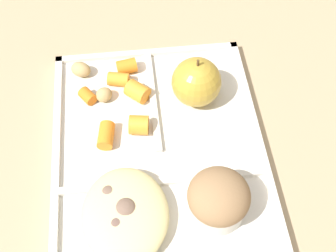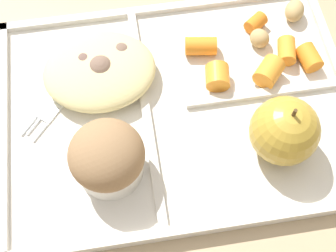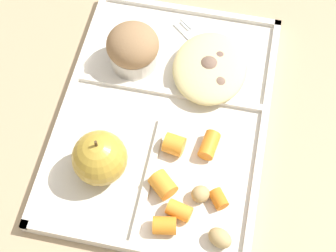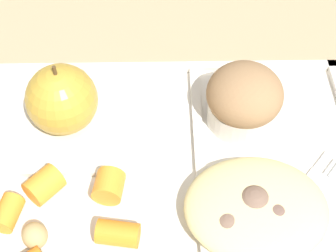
{
  "view_description": "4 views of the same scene",
  "coord_description": "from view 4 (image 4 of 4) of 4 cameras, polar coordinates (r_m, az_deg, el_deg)",
  "views": [
    {
      "loc": [
        0.31,
        -0.02,
        0.55
      ],
      "look_at": [
        -0.02,
        0.01,
        0.07
      ],
      "focal_mm": 48.32,
      "sensor_mm": 36.0,
      "label": 1
    },
    {
      "loc": [
        0.05,
        0.24,
        0.46
      ],
      "look_at": [
        0.02,
        0.05,
        0.07
      ],
      "focal_mm": 48.11,
      "sensor_mm": 36.0,
      "label": 2
    },
    {
      "loc": [
        -0.37,
        -0.08,
        0.66
      ],
      "look_at": [
        -0.04,
        -0.01,
        0.05
      ],
      "focal_mm": 56.8,
      "sensor_mm": 36.0,
      "label": 3
    },
    {
      "loc": [
        0.0,
        -0.27,
        0.42
      ],
      "look_at": [
        0.01,
        0.02,
        0.06
      ],
      "focal_mm": 53.45,
      "sensor_mm": 36.0,
      "label": 4
    }
  ],
  "objects": [
    {
      "name": "ground",
      "position": [
        0.5,
        -0.98,
        -5.99
      ],
      "size": [
        6.0,
        6.0,
        0.0
      ],
      "primitive_type": "plane",
      "color": "tan"
    },
    {
      "name": "lunch_tray",
      "position": [
        0.49,
        -1.04,
        -5.56
      ],
      "size": [
        0.4,
        0.29,
        0.02
      ],
      "color": "silver",
      "rests_on": "ground"
    },
    {
      "name": "green_apple",
      "position": [
        0.51,
        -12.45,
        2.97
      ],
      "size": [
        0.07,
        0.07,
        0.08
      ],
      "color": "#B79333",
      "rests_on": "lunch_tray"
    },
    {
      "name": "bran_muffin",
      "position": [
        0.51,
        8.2,
        3.02
      ],
      "size": [
        0.08,
        0.08,
        0.07
      ],
      "color": "silver",
      "rests_on": "lunch_tray"
    },
    {
      "name": "carrot_slice_near_corner",
      "position": [
        0.48,
        -18.27,
        -9.4
      ],
      "size": [
        0.03,
        0.03,
        0.02
      ],
      "primitive_type": "cylinder",
      "rotation": [
        0.0,
        1.57,
        1.34
      ],
      "color": "orange",
      "rests_on": "lunch_tray"
    },
    {
      "name": "carrot_slice_center",
      "position": [
        0.45,
        -6.24,
        -12.09
      ],
      "size": [
        0.04,
        0.03,
        0.02
      ],
      "primitive_type": "cylinder",
      "rotation": [
        0.0,
        1.57,
        2.99
      ],
      "color": "orange",
      "rests_on": "lunch_tray"
    },
    {
      "name": "carrot_slice_small",
      "position": [
        0.48,
        -14.41,
        -6.53
      ],
      "size": [
        0.04,
        0.04,
        0.03
      ],
      "primitive_type": "cylinder",
      "rotation": [
        0.0,
        1.57,
        0.84
      ],
      "color": "orange",
      "rests_on": "lunch_tray"
    },
    {
      "name": "carrot_slice_back",
      "position": [
        0.47,
        -7.25,
        -6.81
      ],
      "size": [
        0.03,
        0.03,
        0.03
      ],
      "primitive_type": "cylinder",
      "rotation": [
        0.0,
        1.57,
        1.42
      ],
      "color": "orange",
      "rests_on": "lunch_tray"
    },
    {
      "name": "potato_chunk_small",
      "position": [
        0.46,
        -15.44,
        -11.95
      ],
      "size": [
        0.03,
        0.03,
        0.02
      ],
      "primitive_type": "ellipsoid",
      "rotation": [
        0.0,
        0.0,
        2.06
      ],
      "color": "tan",
      "rests_on": "lunch_tray"
    },
    {
      "name": "egg_noodle_pile",
      "position": [
        0.45,
        9.52,
        -9.21
      ],
      "size": [
        0.13,
        0.11,
        0.03
      ],
      "primitive_type": "ellipsoid",
      "color": "beige",
      "rests_on": "lunch_tray"
    },
    {
      "name": "meatball_center",
      "position": [
        0.45,
        9.21,
        -8.9
      ],
      "size": [
        0.04,
        0.04,
        0.04
      ],
      "primitive_type": "sphere",
      "color": "#755B4C",
      "rests_on": "lunch_tray"
    },
    {
      "name": "meatball_back",
      "position": [
        0.45,
        11.56,
        -10.24
      ],
      "size": [
        0.03,
        0.03,
        0.03
      ],
      "primitive_type": "sphere",
      "color": "brown",
      "rests_on": "lunch_tray"
    },
    {
      "name": "meatball_side",
      "position": [
        0.44,
        6.3,
        -11.35
      ],
      "size": [
        0.03,
        0.03,
        0.03
      ],
      "primitive_type": "sphere",
      "color": "#755B4C",
      "rests_on": "lunch_tray"
    },
    {
      "name": "plastic_fork",
      "position": [
        0.48,
        14.37,
        -8.43
      ],
      "size": [
        0.11,
        0.12,
        0.0
      ],
      "color": "white",
      "rests_on": "lunch_tray"
    }
  ]
}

